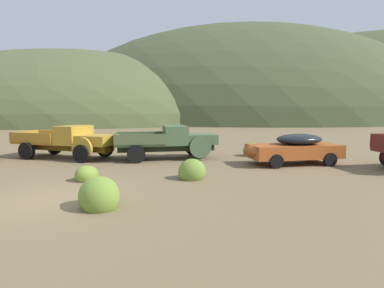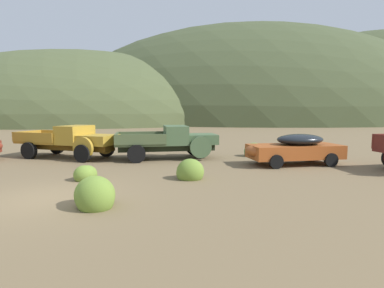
% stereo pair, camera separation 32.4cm
% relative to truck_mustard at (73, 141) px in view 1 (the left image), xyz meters
% --- Properties ---
extents(ground_plane, '(300.00, 300.00, 0.00)m').
position_rel_truck_mustard_xyz_m(ground_plane, '(2.57, -8.04, -0.99)').
color(ground_plane, brown).
extents(hill_center, '(86.02, 69.23, 32.95)m').
position_rel_truck_mustard_xyz_m(hill_center, '(-24.11, 58.70, -0.99)').
color(hill_center, '#4C5633').
rests_on(hill_center, ground).
extents(hill_distant, '(104.62, 81.16, 49.94)m').
position_rel_truck_mustard_xyz_m(hill_distant, '(18.76, 71.50, -0.99)').
color(hill_distant, '#424C2D').
rests_on(hill_distant, ground).
extents(hill_far_left, '(95.07, 50.94, 46.70)m').
position_rel_truck_mustard_xyz_m(hill_far_left, '(57.24, 68.30, -0.99)').
color(hill_far_left, '#424C2D').
rests_on(hill_far_left, ground).
extents(truck_mustard, '(6.33, 3.68, 1.89)m').
position_rel_truck_mustard_xyz_m(truck_mustard, '(0.00, 0.00, 0.00)').
color(truck_mustard, '#593D12').
rests_on(truck_mustard, ground).
extents(truck_weathered_green, '(5.99, 3.43, 1.89)m').
position_rel_truck_mustard_xyz_m(truck_weathered_green, '(5.78, 0.12, 0.01)').
color(truck_weathered_green, '#232B1B').
rests_on(truck_weathered_green, ground).
extents(car_oxide_orange, '(5.19, 2.89, 1.57)m').
position_rel_truck_mustard_xyz_m(car_oxide_orange, '(12.03, -1.52, -0.17)').
color(car_oxide_orange, '#A34C1E').
rests_on(car_oxide_orange, ground).
extents(bush_lone_scrub, '(0.85, 0.96, 0.78)m').
position_rel_truck_mustard_xyz_m(bush_lone_scrub, '(2.82, -5.41, -0.79)').
color(bush_lone_scrub, olive).
rests_on(bush_lone_scrub, ground).
extents(bush_between_trucks, '(1.24, 1.26, 1.14)m').
position_rel_truck_mustard_xyz_m(bush_between_trucks, '(4.43, -8.75, -0.70)').
color(bush_between_trucks, olive).
rests_on(bush_between_trucks, ground).
extents(bush_front_right, '(1.52, 1.37, 1.06)m').
position_rel_truck_mustard_xyz_m(bush_front_right, '(10.73, 1.35, -0.74)').
color(bush_front_right, '#5B8E42').
rests_on(bush_front_right, ground).
extents(bush_front_left, '(1.13, 1.11, 1.07)m').
position_rel_truck_mustard_xyz_m(bush_front_left, '(6.97, -5.01, -0.73)').
color(bush_front_left, olive).
rests_on(bush_front_left, ground).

